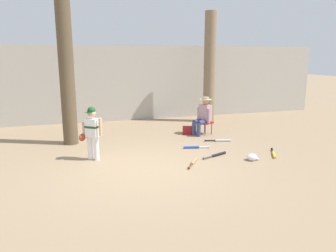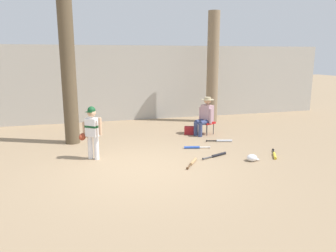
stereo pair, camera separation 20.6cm
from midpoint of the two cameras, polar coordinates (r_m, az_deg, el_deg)
ground_plane at (r=7.34m, az=-5.04°, el=-7.56°), size 60.00×60.00×0.00m
concrete_back_wall at (r=12.73m, az=-10.84°, el=7.33°), size 18.00×0.36×2.86m
tree_near_player at (r=9.50m, az=-18.36°, el=14.40°), size 0.55×0.55×6.41m
tree_behind_spectator at (r=12.39m, az=6.80°, el=8.81°), size 0.69×0.69×4.20m
young_ballplayer at (r=7.99m, az=-13.99°, el=-0.66°), size 0.59×0.41×1.31m
folding_stool at (r=10.48m, az=5.97°, el=0.55°), size 0.53×0.53×0.41m
seated_spectator at (r=10.35m, az=5.64°, el=1.97°), size 0.67×0.55×1.20m
handbag_beside_stool at (r=10.43m, az=2.96°, el=-0.77°), size 0.38×0.29×0.26m
bat_yellow_trainer at (r=8.66m, az=17.44°, el=-4.74°), size 0.44×0.72×0.07m
bat_blue_youth at (r=8.90m, az=3.82°, el=-3.74°), size 0.71×0.22×0.07m
bat_aluminum_silver at (r=9.69m, az=8.68°, el=-2.52°), size 0.76×0.26×0.07m
bat_black_composite at (r=8.30m, az=7.93°, el=-5.02°), size 0.77×0.36×0.07m
bat_wood_tan at (r=7.69m, az=3.70°, el=-6.33°), size 0.47×0.64×0.07m
batting_helmet_white at (r=8.11m, az=13.85°, el=-5.35°), size 0.30×0.23×0.18m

